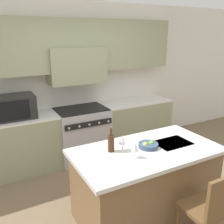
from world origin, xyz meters
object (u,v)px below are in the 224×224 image
Objects in this scene: wine_glass_far at (122,140)px; wine_bottle at (111,143)px; range_stove at (82,133)px; microwave at (16,107)px; fruit_bowl at (148,145)px; wine_glass_near at (135,147)px; island_chair at (211,208)px.

wine_bottle is at bearing 165.03° from wine_glass_far.
range_stove is 1.63× the size of microwave.
wine_glass_far is at bearing 163.98° from fruit_bowl.
range_stove is 5.11× the size of wine_glass_near.
microwave is 1.82m from wine_bottle.
island_chair is 5.18× the size of wine_glass_near.
wine_glass_far is 0.78× the size of fruit_bowl.
microwave reaches higher than range_stove.
microwave is 0.60× the size of island_chair.
wine_bottle is at bearing 120.58° from wine_glass_near.
wine_glass_far is at bearing -95.42° from range_stove.
range_stove is 3.35× the size of wine_bottle.
island_chair is 1.19m from wine_bottle.
microwave is 2.05× the size of wine_bottle.
microwave is 1.91m from wine_glass_far.
wine_bottle is at bearing -99.92° from range_stove.
wine_bottle is (-0.61, 0.92, 0.46)m from island_chair.
range_stove is 1.23m from microwave.
wine_glass_near is at bearing -84.25° from wine_glass_far.
wine_glass_near is (-0.46, 0.66, 0.48)m from island_chair.
wine_bottle is 1.53× the size of wine_glass_far.
fruit_bowl is (-0.18, 0.80, 0.38)m from island_chair.
wine_glass_near is at bearing -64.38° from microwave.
wine_bottle reaches higher than fruit_bowl.
island_chair is 5.18× the size of wine_glass_far.
fruit_bowl is at bearing -16.02° from wine_glass_far.
microwave reaches higher than wine_bottle.
island_chair is 0.90m from fruit_bowl.
range_stove is at bearing 84.58° from wine_glass_far.
island_chair is 1.11m from wine_glass_far.
wine_glass_far is at bearing -62.13° from microwave.
microwave is 2.11m from wine_glass_near.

